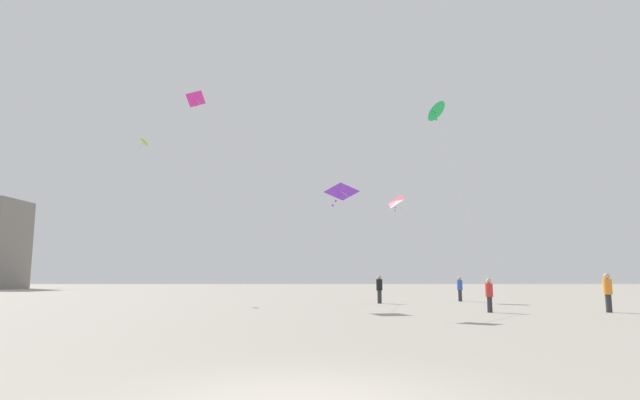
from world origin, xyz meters
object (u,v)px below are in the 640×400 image
at_px(kite_lime_diamond, 152,146).
at_px(kite_violet_delta, 344,194).
at_px(person_in_orange, 608,291).
at_px(kite_emerald_diamond, 436,111).
at_px(kite_crimson_delta, 396,202).
at_px(person_in_blue, 460,288).
at_px(person_in_red, 489,294).
at_px(person_in_black, 379,288).
at_px(kite_magenta_delta, 199,103).

relative_size(kite_lime_diamond, kite_violet_delta, 2.36).
xyz_separation_m(person_in_orange, kite_lime_diamond, (-26.80, 14.57, 10.72)).
xyz_separation_m(kite_emerald_diamond, kite_lime_diamond, (-19.17, 13.38, 1.50)).
bearing_deg(kite_crimson_delta, person_in_blue, -23.80).
distance_m(person_in_blue, person_in_orange, 13.13).
relative_size(person_in_red, person_in_black, 0.88).
distance_m(person_in_red, kite_violet_delta, 8.41).
relative_size(person_in_red, person_in_orange, 0.86).
distance_m(kite_magenta_delta, kite_violet_delta, 18.26).
bearing_deg(person_in_red, kite_violet_delta, -139.10).
height_order(person_in_red, person_in_orange, person_in_orange).
distance_m(person_in_orange, kite_violet_delta, 13.39).
relative_size(kite_crimson_delta, kite_emerald_diamond, 0.68).
bearing_deg(kite_violet_delta, kite_crimson_delta, 74.14).
height_order(person_in_black, kite_violet_delta, kite_violet_delta).
bearing_deg(person_in_black, kite_emerald_diamond, -109.40).
xyz_separation_m(person_in_red, kite_crimson_delta, (-2.40, 14.43, 6.41)).
bearing_deg(person_in_blue, kite_lime_diamond, 9.08).
xyz_separation_m(kite_lime_diamond, kite_violet_delta, (14.26, -16.05, -6.26)).
height_order(person_in_blue, kite_crimson_delta, kite_crimson_delta).
height_order(kite_emerald_diamond, kite_violet_delta, kite_emerald_diamond).
bearing_deg(person_in_blue, person_in_red, 96.41).
relative_size(person_in_black, kite_crimson_delta, 0.28).
bearing_deg(kite_violet_delta, kite_emerald_diamond, 28.56).
height_order(person_in_orange, person_in_black, person_in_orange).
bearing_deg(person_in_red, kite_lime_diamond, 174.74).
height_order(person_in_red, person_in_black, person_in_black).
xyz_separation_m(person_in_blue, kite_violet_delta, (-8.62, -14.01, 4.52)).
relative_size(person_in_orange, kite_violet_delta, 0.24).
bearing_deg(person_in_blue, kite_violet_delta, 72.58).
height_order(kite_crimson_delta, kite_magenta_delta, kite_magenta_delta).
relative_size(person_in_black, kite_emerald_diamond, 0.19).
height_order(person_in_orange, kite_crimson_delta, kite_crimson_delta).
bearing_deg(person_in_red, person_in_blue, 111.68).
bearing_deg(kite_emerald_diamond, person_in_blue, 71.88).
distance_m(person_in_red, person_in_orange, 5.64).
xyz_separation_m(person_in_red, kite_lime_diamond, (-21.15, 14.65, 10.86)).
distance_m(person_in_red, person_in_black, 10.22).
height_order(person_in_red, kite_violet_delta, kite_violet_delta).
xyz_separation_m(kite_crimson_delta, kite_violet_delta, (-4.50, -15.83, -1.82)).
distance_m(person_in_orange, kite_lime_diamond, 32.33).
bearing_deg(kite_crimson_delta, person_in_orange, -60.72).
height_order(person_in_orange, kite_lime_diamond, kite_lime_diamond).
bearing_deg(person_in_red, kite_magenta_delta, 175.62).
relative_size(person_in_orange, kite_magenta_delta, 0.14).
distance_m(person_in_blue, person_in_black, 6.86).
relative_size(person_in_red, kite_lime_diamond, 0.09).
relative_size(person_in_blue, kite_lime_diamond, 0.10).
height_order(kite_lime_diamond, kite_magenta_delta, kite_magenta_delta).
bearing_deg(kite_emerald_diamond, person_in_orange, -8.89).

